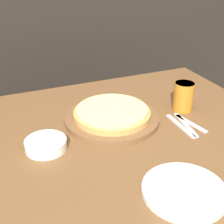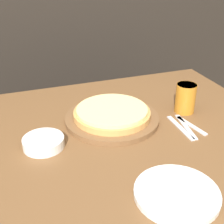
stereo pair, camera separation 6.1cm
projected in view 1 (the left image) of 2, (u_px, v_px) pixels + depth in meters
The scene contains 8 objects.
dining_table at pixel (108, 212), 1.33m from camera, with size 1.44×1.10×0.74m.
pizza_on_board at pixel (112, 115), 1.27m from camera, with size 0.39×0.39×0.06m.
beer_glass at pixel (184, 95), 1.34m from camera, with size 0.09×0.09×0.13m.
dinner_plate at pixel (184, 191), 0.90m from camera, with size 0.25×0.25×0.02m.
side_bowl at pixel (46, 144), 1.10m from camera, with size 0.15×0.15×0.04m.
fork at pixel (180, 126), 1.24m from camera, with size 0.02×0.19×0.00m.
dinner_knife at pixel (186, 125), 1.25m from camera, with size 0.05×0.19×0.00m.
spoon at pixel (191, 123), 1.26m from camera, with size 0.05×0.16×0.00m.
Camera 1 is at (-0.37, -0.91, 1.37)m, focal length 50.00 mm.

